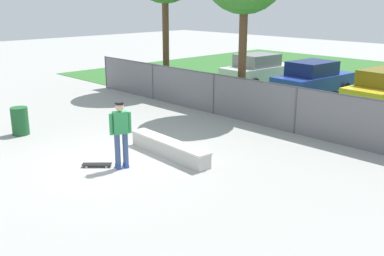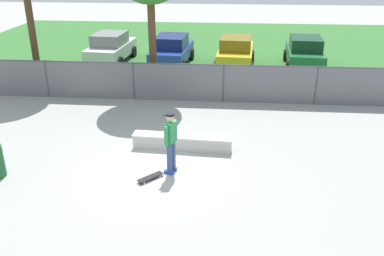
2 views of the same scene
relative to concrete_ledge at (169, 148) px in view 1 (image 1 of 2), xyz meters
name	(u,v)px [view 1 (image 1 of 2)]	position (x,y,z in m)	size (l,w,h in m)	color
ground_plane	(113,163)	(-0.65, -1.54, -0.24)	(80.00, 80.00, 0.00)	#9E9E99
grass_strip	(374,87)	(-0.65, 14.89, -0.23)	(31.05, 20.00, 0.02)	#336B2D
concrete_ledge	(169,148)	(0.00, 0.00, 0.00)	(3.24, 0.67, 0.47)	#B7B5AD
skateboarder	(121,132)	(-0.15, -1.56, 0.79)	(0.38, 0.57, 1.84)	#2647A5
skateboard	(97,164)	(-0.69, -2.02, -0.16)	(0.70, 0.72, 0.09)	black
chainlink_fence	(251,99)	(-0.65, 4.59, 0.66)	(19.12, 0.07, 1.63)	#4C4C51
car_white	(258,70)	(-5.21, 10.84, 0.60)	(2.25, 4.32, 1.66)	silver
car_blue	(313,79)	(-1.67, 10.43, 0.60)	(2.25, 4.32, 1.66)	#233D9E
trash_bin	(20,121)	(-5.12, -2.20, 0.24)	(0.56, 0.56, 0.94)	#1E592D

